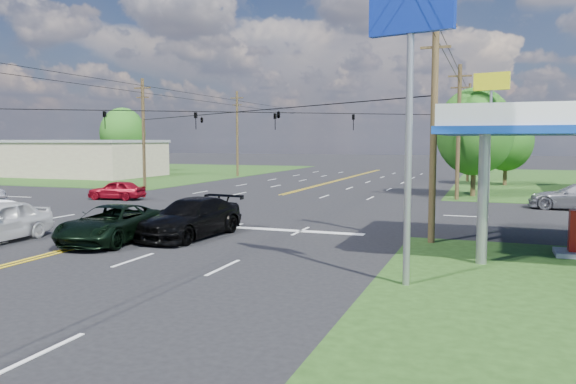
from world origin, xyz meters
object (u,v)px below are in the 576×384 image
at_px(retail_nw, 86,159).
at_px(pole_se, 434,123).
at_px(suv_black, 191,218).
at_px(tree_far_l, 123,133).
at_px(tree_right_a, 475,132).
at_px(pickup_dkgreen, 111,224).
at_px(pole_nw, 144,132).
at_px(pole_ne, 458,131).
at_px(pole_left_far, 237,133).
at_px(polesign_se, 410,51).
at_px(tree_right_b, 506,141).
at_px(pole_right_far, 469,131).

xyz_separation_m(retail_nw, pole_se, (43.00, -31.00, 2.92)).
bearing_deg(suv_black, tree_far_l, 134.34).
bearing_deg(retail_nw, pole_se, -35.79).
bearing_deg(tree_right_a, pickup_dkgreen, -118.10).
distance_m(tree_far_l, suv_black, 55.64).
bearing_deg(pole_nw, pole_se, -34.70).
relative_size(pole_ne, pole_left_far, 0.95).
distance_m(pole_se, tree_right_a, 21.02).
bearing_deg(tree_far_l, tree_right_a, -23.50).
height_order(tree_right_a, polesign_se, polesign_se).
distance_m(pole_se, polesign_se, 7.45).
xyz_separation_m(pole_ne, tree_far_l, (-45.00, 23.00, 0.28)).
distance_m(pole_se, pickup_dkgreen, 13.85).
height_order(retail_nw, suv_black, retail_nw).
distance_m(tree_far_l, pickup_dkgreen, 55.91).
height_order(tree_right_a, pickup_dkgreen, tree_right_a).
height_order(pole_ne, pickup_dkgreen, pole_ne).
relative_size(tree_right_b, suv_black, 1.22).
bearing_deg(pole_right_far, pole_nw, -143.84).
height_order(tree_right_a, tree_right_b, tree_right_a).
bearing_deg(retail_nw, polesign_se, -41.65).
bearing_deg(polesign_se, pole_nw, 135.85).
xyz_separation_m(pole_ne, pickup_dkgreen, (-12.50, -22.28, -4.15)).
xyz_separation_m(pole_se, pole_right_far, (0.00, 37.00, 0.25)).
relative_size(pole_nw, tree_right_b, 1.34).
height_order(tree_right_b, polesign_se, polesign_se).
height_order(retail_nw, pole_left_far, pole_left_far).
bearing_deg(pole_left_far, pole_right_far, 0.00).
relative_size(pole_left_far, tree_right_a, 1.22).
xyz_separation_m(retail_nw, pole_right_far, (43.00, 6.00, 3.17)).
bearing_deg(pole_se, pickup_dkgreen, -161.10).
height_order(pole_left_far, tree_right_a, pole_left_far).
relative_size(pole_ne, pole_right_far, 0.95).
bearing_deg(tree_right_b, retail_nw, -177.54).
height_order(pole_nw, pickup_dkgreen, pole_nw).
relative_size(pole_nw, suv_black, 1.63).
relative_size(tree_far_l, polesign_se, 1.04).
distance_m(pole_se, pole_left_far, 45.22).
bearing_deg(pole_se, pole_ne, 90.00).
bearing_deg(pickup_dkgreen, pole_ne, 54.50).
bearing_deg(tree_right_a, pole_nw, -173.66).
xyz_separation_m(retail_nw, tree_right_b, (46.50, 2.00, 2.22)).
bearing_deg(polesign_se, retail_nw, 138.35).
xyz_separation_m(retail_nw, polesign_se, (43.00, -38.24, 4.67)).
distance_m(pole_nw, pickup_dkgreen, 26.38).
distance_m(tree_right_b, pickup_dkgreen, 40.72).
xyz_separation_m(pole_se, tree_far_l, (-45.00, 41.00, 0.28)).
bearing_deg(tree_right_b, pole_ne, -103.13).
height_order(pickup_dkgreen, polesign_se, polesign_se).
bearing_deg(pole_nw, tree_far_l, 129.56).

